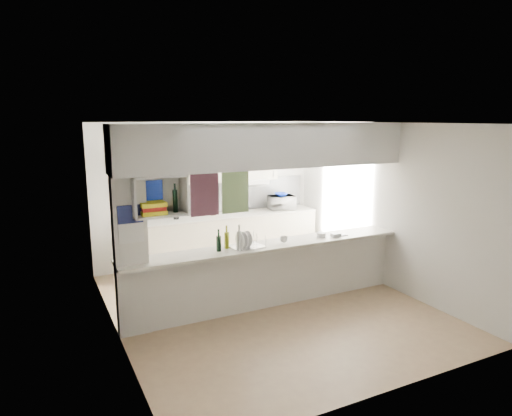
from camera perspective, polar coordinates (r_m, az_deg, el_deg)
floor at (r=6.75m, az=1.48°, el=-12.08°), size 4.80×4.80×0.00m
ceiling at (r=6.20m, az=1.60°, el=10.57°), size 4.80×4.80×0.00m
wall_back at (r=8.51m, az=-6.06°, el=1.89°), size 4.20×0.00×4.20m
wall_left at (r=5.70m, az=-17.48°, el=-3.21°), size 0.00×4.80×4.80m
wall_right at (r=7.55m, az=15.76°, el=0.33°), size 0.00×4.80×4.80m
servery_partition at (r=6.21m, az=0.14°, el=1.84°), size 4.20×0.50×2.60m
cubby_shelf at (r=5.66m, az=-12.30°, el=1.20°), size 0.65×0.35×0.50m
kitchen_run at (r=8.41m, az=-4.35°, el=-1.48°), size 3.60×0.63×2.24m
microwave at (r=8.86m, az=3.24°, el=0.69°), size 0.53×0.40×0.27m
bowl at (r=8.78m, az=3.13°, el=1.70°), size 0.24×0.24×0.06m
dish_rack at (r=6.27m, az=-1.18°, el=-4.11°), size 0.48×0.38×0.23m
cup at (r=6.49m, az=3.47°, el=-3.92°), size 0.14×0.14×0.09m
wine_bottles at (r=6.18m, az=-3.43°, el=-4.09°), size 0.37×0.15×0.33m
plastic_tubs at (r=6.90m, az=8.94°, el=-3.35°), size 0.49×0.21×0.07m
utensil_jar at (r=8.12m, az=-9.95°, el=-0.92°), size 0.09×0.09×0.13m
knife_block at (r=8.36m, az=-5.47°, el=-0.19°), size 0.12×0.10×0.21m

